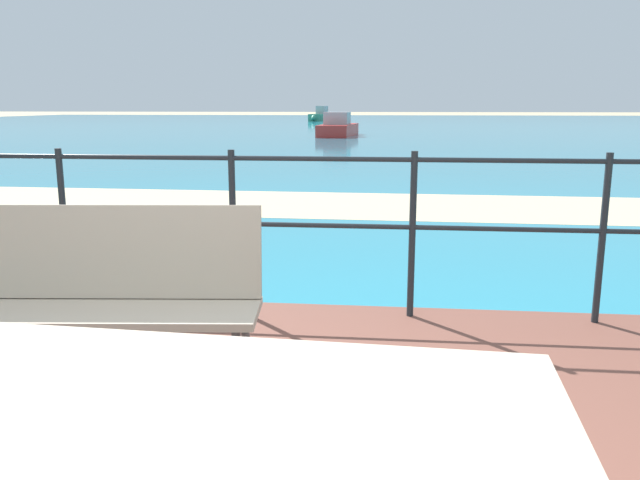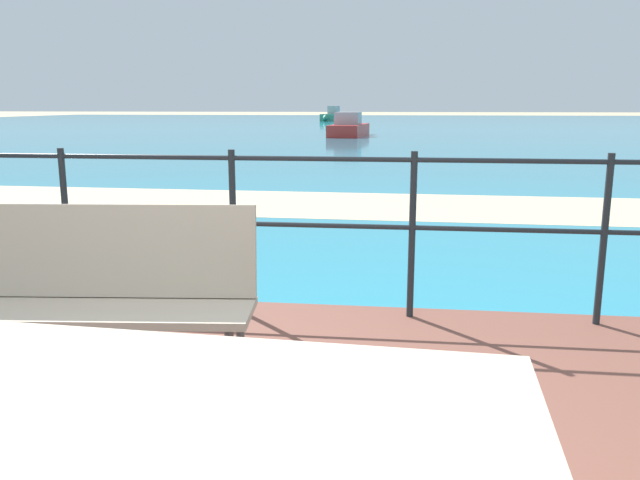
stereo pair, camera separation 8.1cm
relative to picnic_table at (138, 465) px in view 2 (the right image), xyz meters
The scene contains 7 objects.
sea_water 40.43m from the picnic_table, 89.92° to the left, with size 90.00×90.00×0.01m, color teal.
beach_strip 7.95m from the picnic_table, 89.58° to the left, with size 54.00×2.50×0.01m, color beige.
picnic_table is the anchor object (origin of this frame).
park_bench 1.70m from the picnic_table, 122.45° to the left, with size 1.70×0.58×0.92m.
railing_fence 2.85m from the picnic_table, 88.84° to the left, with size 5.94×0.04×1.08m.
boat_mid 55.55m from the picnic_table, 95.75° to the left, with size 1.81×4.47×1.28m.
boat_far 28.48m from the picnic_table, 93.79° to the left, with size 1.66×4.64×1.08m.
Camera 2 is at (0.52, -1.67, 1.43)m, focal length 36.06 mm.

